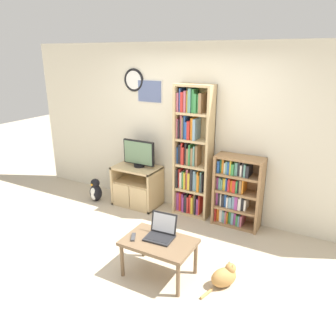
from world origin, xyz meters
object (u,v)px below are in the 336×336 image
object	(u,v)px
laptop	(161,232)
penguin_figurine	(95,191)
coffee_table	(159,245)
tv_stand	(137,186)
bookshelf_tall	(192,154)
remote_near_laptop	(133,237)
cat	(225,276)
bookshelf_short	(236,191)
television	(139,154)

from	to	relation	value
laptop	penguin_figurine	world-z (taller)	laptop
coffee_table	tv_stand	bearing A→B (deg)	131.35
bookshelf_tall	laptop	distance (m)	1.61
remote_near_laptop	cat	distance (m)	1.11
laptop	remote_near_laptop	xyz separation A→B (m)	(-0.27, -0.18, -0.05)
bookshelf_short	coffee_table	size ratio (longest dim) A/B	1.33
tv_stand	remote_near_laptop	distance (m)	1.83
tv_stand	cat	world-z (taller)	tv_stand
bookshelf_tall	remote_near_laptop	world-z (taller)	bookshelf_tall
television	bookshelf_short	xyz separation A→B (m)	(1.62, 0.09, -0.36)
bookshelf_tall	penguin_figurine	xyz separation A→B (m)	(-1.64, -0.38, -0.80)
cat	penguin_figurine	bearing A→B (deg)	-163.23
coffee_table	cat	distance (m)	0.80
tv_stand	television	size ratio (longest dim) A/B	1.34
bookshelf_tall	remote_near_laptop	size ratio (longest dim) A/B	12.55
remote_near_laptop	bookshelf_short	bearing A→B (deg)	-140.27
cat	television	bearing A→B (deg)	-175.90
laptop	penguin_figurine	size ratio (longest dim) A/B	0.82
television	remote_near_laptop	world-z (taller)	television
bookshelf_tall	coffee_table	distance (m)	1.74
television	remote_near_laptop	size ratio (longest dim) A/B	3.47
laptop	remote_near_laptop	bearing A→B (deg)	-150.86
bookshelf_short	cat	size ratio (longest dim) A/B	2.13
penguin_figurine	remote_near_laptop	bearing A→B (deg)	-37.49
coffee_table	laptop	size ratio (longest dim) A/B	2.41
tv_stand	remote_near_laptop	xyz separation A→B (m)	(0.98, -1.53, 0.12)
bookshelf_short	remote_near_laptop	size ratio (longest dim) A/B	6.61
coffee_table	laptop	world-z (taller)	laptop
bookshelf_tall	bookshelf_short	xyz separation A→B (m)	(0.72, -0.02, -0.45)
coffee_table	remote_near_laptop	world-z (taller)	remote_near_laptop
tv_stand	coffee_table	bearing A→B (deg)	-48.65
bookshelf_tall	bookshelf_short	world-z (taller)	bookshelf_tall
bookshelf_tall	laptop	xyz separation A→B (m)	(0.32, -1.51, -0.47)
cat	penguin_figurine	size ratio (longest dim) A/B	1.24
penguin_figurine	tv_stand	bearing A→B (deg)	17.81
laptop	remote_near_laptop	size ratio (longest dim) A/B	2.06
bookshelf_short	cat	world-z (taller)	bookshelf_short
bookshelf_short	remote_near_laptop	bearing A→B (deg)	-111.73
coffee_table	cat	bearing A→B (deg)	13.84
tv_stand	laptop	bearing A→B (deg)	-47.28
bookshelf_short	tv_stand	bearing A→B (deg)	-175.38
cat	remote_near_laptop	bearing A→B (deg)	-127.65
coffee_table	laptop	bearing A→B (deg)	102.38
remote_near_laptop	cat	bearing A→B (deg)	166.18
cat	penguin_figurine	xyz separation A→B (m)	(-2.72, 1.04, 0.07)
penguin_figurine	bookshelf_tall	bearing A→B (deg)	13.01
cat	tv_stand	bearing A→B (deg)	-174.63
cat	bookshelf_tall	bearing A→B (deg)	164.84
bookshelf_tall	bookshelf_short	size ratio (longest dim) A/B	1.90
coffee_table	penguin_figurine	bearing A→B (deg)	148.52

